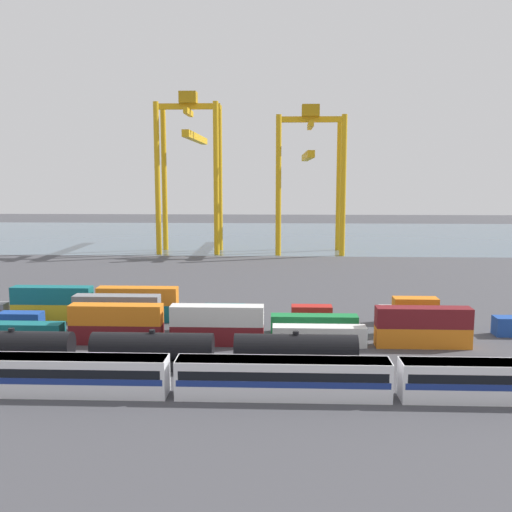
{
  "coord_description": "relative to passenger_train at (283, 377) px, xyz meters",
  "views": [
    {
      "loc": [
        8.23,
        -75.47,
        21.91
      ],
      "look_at": [
        3.89,
        33.45,
        6.66
      ],
      "focal_mm": 40.54,
      "sensor_mm": 36.0,
      "label": 1
    }
  ],
  "objects": [
    {
      "name": "ground_plane",
      "position": [
        -8.69,
        60.41,
        -2.14
      ],
      "size": [
        420.0,
        420.0,
        0.0
      ],
      "primitive_type": "plane",
      "color": "#424247"
    },
    {
      "name": "harbour_water",
      "position": [
        -8.69,
        156.01,
        -2.14
      ],
      "size": [
        400.0,
        110.0,
        0.01
      ],
      "primitive_type": "cube",
      "color": "#475B6B",
      "rests_on": "ground_plane"
    },
    {
      "name": "passenger_train",
      "position": [
        0.0,
        0.0,
        0.0
      ],
      "size": [
        65.53,
        3.14,
        3.9
      ],
      "color": "silver",
      "rests_on": "ground_plane"
    },
    {
      "name": "freight_tank_row",
      "position": [
        -14.78,
        8.12,
        0.02
      ],
      "size": [
        46.47,
        3.07,
        4.53
      ],
      "color": "#232326",
      "rests_on": "ground_plane"
    },
    {
      "name": "shipping_container_1",
      "position": [
        -34.96,
        17.85,
        -0.84
      ],
      "size": [
        12.1,
        2.44,
        2.6
      ],
      "primitive_type": "cube",
      "color": "#146066",
      "rests_on": "ground_plane"
    },
    {
      "name": "shipping_container_2",
      "position": [
        -21.69,
        17.85,
        -0.84
      ],
      "size": [
        12.1,
        2.44,
        2.6
      ],
      "primitive_type": "cube",
      "color": "maroon",
      "rests_on": "ground_plane"
    },
    {
      "name": "shipping_container_3",
      "position": [
        -21.69,
        17.85,
        1.76
      ],
      "size": [
        12.1,
        2.44,
        2.6
      ],
      "primitive_type": "cube",
      "color": "orange",
      "rests_on": "shipping_container_2"
    },
    {
      "name": "shipping_container_4",
      "position": [
        -8.42,
        17.85,
        -0.84
      ],
      "size": [
        12.1,
        2.44,
        2.6
      ],
      "primitive_type": "cube",
      "color": "maroon",
      "rests_on": "ground_plane"
    },
    {
      "name": "shipping_container_5",
      "position": [
        -8.42,
        17.85,
        1.76
      ],
      "size": [
        12.1,
        2.44,
        2.6
      ],
      "primitive_type": "cube",
      "color": "silver",
      "rests_on": "shipping_container_4"
    },
    {
      "name": "shipping_container_6",
      "position": [
        4.84,
        17.85,
        -0.84
      ],
      "size": [
        12.1,
        2.44,
        2.6
      ],
      "primitive_type": "cube",
      "color": "silver",
      "rests_on": "ground_plane"
    },
    {
      "name": "shipping_container_7",
      "position": [
        18.11,
        17.85,
        -0.84
      ],
      "size": [
        12.1,
        2.44,
        2.6
      ],
      "primitive_type": "cube",
      "color": "orange",
      "rests_on": "ground_plane"
    },
    {
      "name": "shipping_container_8",
      "position": [
        18.11,
        17.85,
        1.76
      ],
      "size": [
        12.1,
        2.44,
        2.6
      ],
      "primitive_type": "cube",
      "color": "maroon",
      "rests_on": "shipping_container_7"
    },
    {
      "name": "shipping_container_9",
      "position": [
        -37.15,
        23.73,
        -0.84
      ],
      "size": [
        6.04,
        2.44,
        2.6
      ],
      "primitive_type": "cube",
      "color": "#1C4299",
      "rests_on": "ground_plane"
    },
    {
      "name": "shipping_container_10",
      "position": [
        -23.25,
        23.73,
        -0.84
      ],
      "size": [
        12.1,
        2.44,
        2.6
      ],
      "primitive_type": "cube",
      "color": "slate",
      "rests_on": "ground_plane"
    },
    {
      "name": "shipping_container_11",
      "position": [
        -23.25,
        23.73,
        1.76
      ],
      "size": [
        12.1,
        2.44,
        2.6
      ],
      "primitive_type": "cube",
      "color": "slate",
      "rests_on": "shipping_container_10"
    },
    {
      "name": "shipping_container_12",
      "position": [
        -9.36,
        23.73,
        -0.84
      ],
      "size": [
        12.1,
        2.44,
        2.6
      ],
      "primitive_type": "cube",
      "color": "slate",
      "rests_on": "ground_plane"
    },
    {
      "name": "shipping_container_13",
      "position": [
        4.54,
        23.73,
        -0.84
      ],
      "size": [
        12.1,
        2.44,
        2.6
      ],
      "primitive_type": "cube",
      "color": "#197538",
      "rests_on": "ground_plane"
    },
    {
      "name": "shipping_container_14",
      "position": [
        18.44,
        23.73,
        -0.84
      ],
      "size": [
        6.04,
        2.44,
        2.6
      ],
      "primitive_type": "cube",
      "color": "slate",
      "rests_on": "ground_plane"
    },
    {
      "name": "shipping_container_15",
      "position": [
        18.44,
        23.73,
        1.76
      ],
      "size": [
        6.04,
        2.44,
        2.6
      ],
      "primitive_type": "cube",
      "color": "orange",
      "rests_on": "shipping_container_14"
    },
    {
      "name": "shipping_container_20",
      "position": [
        -34.88,
        29.62,
        -0.84
      ],
      "size": [
        12.1,
        2.44,
        2.6
      ],
      "primitive_type": "cube",
      "color": "gold",
      "rests_on": "ground_plane"
    },
    {
      "name": "shipping_container_21",
      "position": [
        -34.88,
        29.62,
        1.76
      ],
      "size": [
        12.1,
        2.44,
        2.6
      ],
      "primitive_type": "cube",
      "color": "#146066",
      "rests_on": "shipping_container_20"
    },
    {
      "name": "shipping_container_22",
      "position": [
        -21.75,
        29.62,
        -0.84
      ],
      "size": [
        12.1,
        2.44,
        2.6
      ],
      "primitive_type": "cube",
      "color": "#146066",
      "rests_on": "ground_plane"
    },
    {
      "name": "shipping_container_23",
      "position": [
        -21.75,
        29.62,
        1.76
      ],
      "size": [
        12.1,
        2.44,
        2.6
      ],
      "primitive_type": "cube",
      "color": "orange",
      "rests_on": "shipping_container_22"
    },
    {
      "name": "shipping_container_24",
      "position": [
        -8.62,
        29.62,
        -0.84
      ],
      "size": [
        6.04,
        2.44,
        2.6
      ],
      "primitive_type": "cube",
      "color": "#146066",
      "rests_on": "ground_plane"
    },
    {
      "name": "shipping_container_25",
      "position": [
        4.52,
        29.62,
        -0.84
      ],
      "size": [
        6.04,
        2.44,
        2.6
      ],
      "primitive_type": "cube",
      "color": "#AD211C",
      "rests_on": "ground_plane"
    },
    {
      "name": "shipping_container_26",
      "position": [
        17.65,
        29.62,
        -0.84
      ],
      "size": [
        6.04,
        2.44,
        2.6
      ],
      "primitive_type": "cube",
      "color": "silver",
      "rests_on": "ground_plane"
    },
    {
      "name": "gantry_crane_west",
      "position": [
        -25.92,
        112.73,
        25.57
      ],
      "size": [
        17.89,
        40.63,
        44.97
      ],
      "color": "gold",
      "rests_on": "ground_plane"
    },
    {
      "name": "gantry_crane_central",
      "position": [
        8.14,
        113.09,
        22.91
      ],
      "size": [
        19.17,
        42.27,
        41.29
      ],
      "color": "gold",
      "rests_on": "ground_plane"
    }
  ]
}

